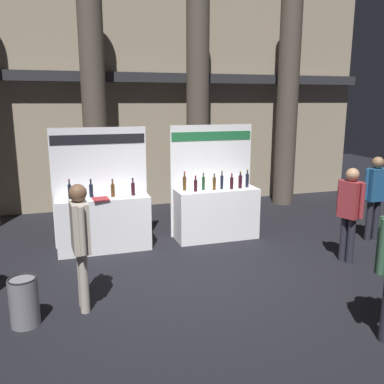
{
  "coord_description": "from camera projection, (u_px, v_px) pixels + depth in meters",
  "views": [
    {
      "loc": [
        -1.98,
        -5.85,
        2.77
      ],
      "look_at": [
        0.17,
        1.03,
        1.17
      ],
      "focal_mm": 38.59,
      "sensor_mm": 36.0,
      "label": 1
    }
  ],
  "objects": [
    {
      "name": "ground_plane",
      "position": [
        201.0,
        277.0,
        6.63
      ],
      "size": [
        25.09,
        25.09,
        0.0
      ],
      "primitive_type": "plane",
      "color": "black"
    },
    {
      "name": "hall_colonnade",
      "position": [
        142.0,
        93.0,
        10.39
      ],
      "size": [
        12.55,
        1.41,
        6.06
      ],
      "color": "gray",
      "rests_on": "ground_plane"
    },
    {
      "name": "exhibitor_booth_0",
      "position": [
        103.0,
        218.0,
        7.76
      ],
      "size": [
        1.79,
        0.71,
        2.28
      ],
      "color": "white",
      "rests_on": "ground_plane"
    },
    {
      "name": "exhibitor_booth_1",
      "position": [
        216.0,
        209.0,
        8.41
      ],
      "size": [
        1.75,
        0.66,
        2.29
      ],
      "color": "white",
      "rests_on": "ground_plane"
    },
    {
      "name": "trash_bin",
      "position": [
        24.0,
        301.0,
        5.15
      ],
      "size": [
        0.36,
        0.36,
        0.63
      ],
      "color": "slate",
      "rests_on": "ground_plane"
    },
    {
      "name": "visitor_2",
      "position": [
        350.0,
        207.0,
        7.06
      ],
      "size": [
        0.34,
        0.48,
        1.66
      ],
      "rotation": [
        0.0,
        0.0,
        5.06
      ],
      "color": "#23232D",
      "rests_on": "ground_plane"
    },
    {
      "name": "visitor_4",
      "position": [
        375.0,
        191.0,
        8.19
      ],
      "size": [
        0.53,
        0.23,
        1.7
      ],
      "rotation": [
        0.0,
        0.0,
        3.14
      ],
      "color": "#23232D",
      "rests_on": "ground_plane"
    },
    {
      "name": "visitor_5",
      "position": [
        80.0,
        236.0,
        5.39
      ],
      "size": [
        0.24,
        0.59,
        1.73
      ],
      "rotation": [
        0.0,
        0.0,
        1.64
      ],
      "color": "#ADA393",
      "rests_on": "ground_plane"
    }
  ]
}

